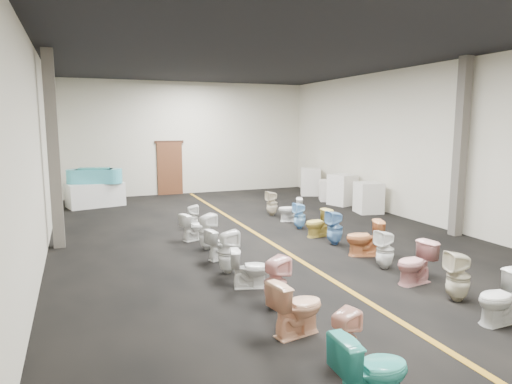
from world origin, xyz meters
The scene contains 36 objects.
floor centered at (0.00, 0.00, 0.00)m, with size 16.00×16.00×0.00m, color black.
ceiling centered at (0.00, 0.00, 4.50)m, with size 16.00×16.00×0.00m, color black.
wall_back centered at (0.00, 8.00, 2.25)m, with size 10.00×10.00×0.00m, color beige.
wall_left centered at (-5.00, 0.00, 2.25)m, with size 16.00×16.00×0.00m, color beige.
wall_right centered at (5.00, 0.00, 2.25)m, with size 16.00×16.00×0.00m, color beige.
aisle_stripe centered at (0.00, 0.00, 0.00)m, with size 0.12×15.60×0.01m, color #9A6A16.
back_door centered at (-0.80, 7.94, 1.05)m, with size 1.00×0.10×2.10m, color #562D19.
door_frame centered at (-0.80, 7.95, 2.12)m, with size 1.15×0.08×0.10m, color #331C11.
column_left centered at (-4.75, 1.00, 2.25)m, with size 0.25×0.25×4.50m, color #59544C.
column_right centered at (4.75, -1.50, 2.25)m, with size 0.25×0.25×4.50m, color #59544C.
display_table centered at (-3.73, 6.24, 0.41)m, with size 1.83×0.92×0.81m, color white.
bathtub centered at (-3.73, 6.24, 1.07)m, with size 1.83×0.93×0.55m.
appliance_crate_a centered at (4.40, 1.80, 0.49)m, with size 0.76×0.76×0.98m, color silver.
appliance_crate_b centered at (4.40, 3.36, 0.54)m, with size 0.78×0.78×1.08m, color white.
appliance_crate_c centered at (4.40, 4.27, 0.38)m, with size 0.68×0.68×0.77m, color silver.
appliance_crate_d centered at (4.40, 5.72, 0.54)m, with size 0.75×0.75×1.07m, color white.
toilet_left_0 centered at (-1.63, -6.78, 0.41)m, with size 0.46×0.80×0.82m, color teal.
toilet_left_1 centered at (-1.46, -6.00, 0.35)m, with size 0.32×0.33×0.71m, color #E5A690.
toilet_left_2 centered at (-1.59, -5.03, 0.39)m, with size 0.44×0.77×0.79m, color #F1B289.
toilet_left_3 centered at (-1.49, -4.10, 0.41)m, with size 0.37×0.38×0.82m, color #DA9B97.
toilet_left_4 centered at (-1.54, -3.10, 0.35)m, with size 0.39×0.68×0.69m, color silver.
toilet_left_5 centered at (-1.66, -2.23, 0.42)m, with size 0.38×0.39×0.84m, color silver.
toilet_left_6 centered at (-1.51, -1.31, 0.33)m, with size 0.37×0.65×0.67m, color silver.
toilet_left_7 centered at (-1.59, -0.46, 0.41)m, with size 0.37×0.38×0.82m, color silver.
toilet_left_8 centered at (-1.66, 0.48, 0.34)m, with size 0.38×0.66×0.68m, color white.
toilet_left_9 centered at (-1.47, 1.47, 0.35)m, with size 0.31×0.32×0.70m, color white.
toilet_right_1 centered at (1.31, -5.81, 0.38)m, with size 0.43×0.75×0.77m, color silver.
toilet_right_2 centered at (1.38, -4.93, 0.41)m, with size 0.37×0.38×0.83m, color beige.
toilet_right_3 centered at (1.29, -4.03, 0.38)m, with size 0.43×0.75×0.77m, color #D3918F.
toilet_right_4 centered at (1.33, -3.11, 0.39)m, with size 0.35×0.36×0.78m, color white.
toilet_right_5 centered at (1.47, -2.21, 0.40)m, with size 0.44×0.78×0.79m, color #CE7842.
toilet_right_6 centered at (1.35, -1.18, 0.41)m, with size 0.37×0.38×0.82m, color #659ACF.
toilet_right_7 centered at (1.36, -0.35, 0.35)m, with size 0.39×0.69×0.70m, color gold.
toilet_right_8 centered at (1.32, 0.60, 0.36)m, with size 0.32×0.33×0.72m, color #86C4F5.
toilet_right_9 centered at (1.49, 1.54, 0.35)m, with size 0.39×0.69×0.70m, color silver.
toilet_right_10 centered at (1.34, 2.54, 0.38)m, with size 0.35×0.35×0.77m, color beige.
Camera 1 is at (-4.27, -10.32, 2.88)m, focal length 32.00 mm.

